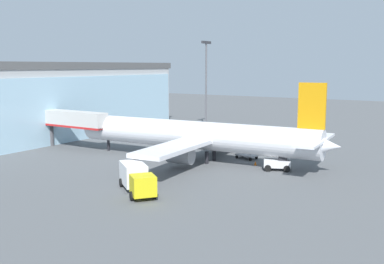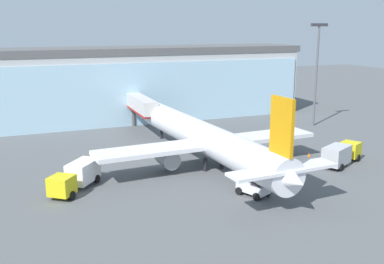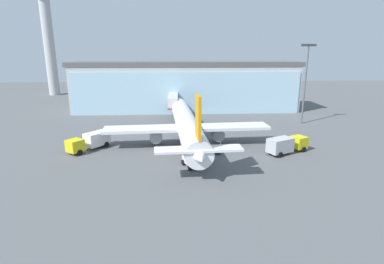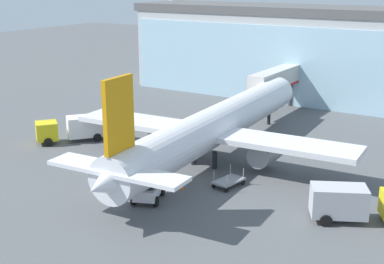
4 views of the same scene
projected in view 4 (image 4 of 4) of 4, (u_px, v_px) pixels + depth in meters
The scene contains 10 objects.
ground at pixel (193, 179), 47.40m from camera, with size 240.00×240.00×0.00m, color #545659.
terminal_building at pixel (331, 55), 75.74m from camera, with size 60.93×12.48×13.21m.
jet_bridge at pixel (277, 80), 69.33m from camera, with size 2.38×12.86×5.79m.
airplane at pixel (214, 127), 51.48m from camera, with size 28.55×38.21×10.69m.
catering_truck at pixel (74, 128), 58.07m from camera, with size 6.27×7.08×2.65m.
fuel_truck at pixel (358, 203), 38.93m from camera, with size 7.51×5.24×2.65m.
baggage_cart at pixel (229, 181), 45.69m from camera, with size 2.08×3.04×1.50m.
pushback_tug at pixel (148, 189), 42.69m from camera, with size 3.15×3.65×2.30m.
safety_cone_nose at pixel (182, 186), 45.15m from camera, with size 0.36×0.36×0.55m, color orange.
safety_cone_wingtip at pixel (354, 193), 43.64m from camera, with size 0.36×0.36×0.55m, color orange.
Camera 4 is at (23.47, -37.57, 17.37)m, focal length 50.00 mm.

